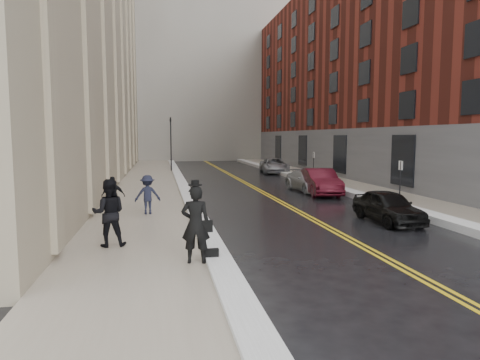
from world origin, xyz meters
name	(u,v)px	position (x,y,z in m)	size (l,w,h in m)	color
ground	(297,261)	(0.00, 0.00, 0.00)	(160.00, 160.00, 0.00)	black
sidewalk_left	(147,190)	(-4.50, 16.00, 0.07)	(4.00, 64.00, 0.15)	gray
sidewalk_right	(349,186)	(9.00, 16.00, 0.07)	(3.00, 64.00, 0.15)	gray
lane_stripe_a	(255,189)	(2.38, 16.00, 0.00)	(0.12, 64.00, 0.01)	gold
lane_stripe_b	(258,189)	(2.62, 16.00, 0.00)	(0.12, 64.00, 0.01)	gold
snow_ridge_left	(184,188)	(-2.20, 16.00, 0.13)	(0.70, 60.80, 0.26)	white
snow_ridge_right	(324,185)	(7.15, 16.00, 0.15)	(0.85, 60.80, 0.30)	white
building_right	(409,71)	(17.50, 23.00, 9.00)	(14.00, 50.00, 18.00)	maroon
tower_far_right	(257,32)	(14.00, 66.00, 22.00)	(22.00, 18.00, 44.00)	slate
traffic_signal	(171,140)	(-2.60, 30.00, 3.08)	(0.18, 0.15, 5.20)	black
parking_sign_near	(400,178)	(7.90, 8.00, 1.36)	(0.06, 0.35, 2.23)	black
parking_sign_far	(314,163)	(7.90, 20.00, 1.36)	(0.06, 0.35, 2.23)	black
car_black	(388,206)	(5.20, 4.37, 0.64)	(1.52, 3.78, 1.29)	black
car_maroon	(320,182)	(5.57, 12.66, 0.76)	(1.61, 4.63, 1.52)	#3E0B15
car_silver_near	(308,181)	(5.43, 14.28, 0.64)	(1.79, 4.40, 1.28)	#A5A8AD
car_silver_far	(274,166)	(6.80, 27.41, 0.70)	(2.31, 5.01, 1.39)	#9B9CA3
pedestrian_main	(196,224)	(-2.80, -0.17, 1.16)	(0.74, 0.48, 2.02)	black
pedestrian_a	(109,213)	(-5.19, 2.00, 1.16)	(0.98, 0.76, 2.01)	black
pedestrian_b	(148,195)	(-4.20, 7.21, 0.97)	(1.06, 0.61, 1.64)	black
pedestrian_c	(113,196)	(-5.60, 7.17, 0.96)	(0.95, 0.39, 1.61)	black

